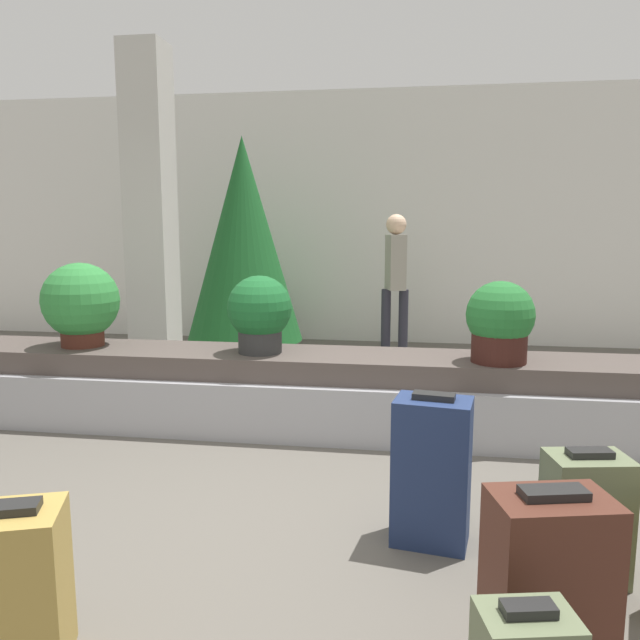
{
  "coord_description": "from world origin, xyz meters",
  "views": [
    {
      "loc": [
        0.69,
        -2.85,
        1.53
      ],
      "look_at": [
        0.0,
        1.63,
        0.83
      ],
      "focal_mm": 35.0,
      "sensor_mm": 36.0,
      "label": 1
    }
  ],
  "objects_px": {
    "suitcase_2": "(432,471)",
    "decorated_tree": "(244,240)",
    "suitcase_0": "(548,586)",
    "potted_plant_0": "(500,322)",
    "pillar": "(151,217)",
    "suitcase_5": "(21,589)",
    "potted_plant_1": "(81,304)",
    "suitcase_1": "(585,517)",
    "traveler_0": "(395,273)",
    "potted_plant_2": "(260,313)"
  },
  "relations": [
    {
      "from": "suitcase_5",
      "to": "potted_plant_0",
      "type": "xyz_separation_m",
      "value": [
        1.9,
        2.58,
        0.57
      ]
    },
    {
      "from": "suitcase_0",
      "to": "potted_plant_0",
      "type": "bearing_deg",
      "value": 73.83
    },
    {
      "from": "pillar",
      "to": "suitcase_2",
      "type": "height_order",
      "value": "pillar"
    },
    {
      "from": "pillar",
      "to": "potted_plant_0",
      "type": "xyz_separation_m",
      "value": [
        3.11,
        -1.37,
        -0.74
      ]
    },
    {
      "from": "decorated_tree",
      "to": "pillar",
      "type": "bearing_deg",
      "value": -113.76
    },
    {
      "from": "suitcase_2",
      "to": "decorated_tree",
      "type": "bearing_deg",
      "value": 125.78
    },
    {
      "from": "pillar",
      "to": "suitcase_5",
      "type": "distance_m",
      "value": 4.34
    },
    {
      "from": "pillar",
      "to": "potted_plant_2",
      "type": "distance_m",
      "value": 2.04
    },
    {
      "from": "potted_plant_1",
      "to": "potted_plant_0",
      "type": "bearing_deg",
      "value": -1.9
    },
    {
      "from": "pillar",
      "to": "suitcase_2",
      "type": "distance_m",
      "value": 4.08
    },
    {
      "from": "suitcase_0",
      "to": "potted_plant_0",
      "type": "xyz_separation_m",
      "value": [
        0.12,
        2.35,
        0.54
      ]
    },
    {
      "from": "suitcase_1",
      "to": "traveler_0",
      "type": "height_order",
      "value": "traveler_0"
    },
    {
      "from": "suitcase_1",
      "to": "potted_plant_1",
      "type": "height_order",
      "value": "potted_plant_1"
    },
    {
      "from": "potted_plant_0",
      "to": "decorated_tree",
      "type": "height_order",
      "value": "decorated_tree"
    },
    {
      "from": "suitcase_2",
      "to": "suitcase_5",
      "type": "height_order",
      "value": "suitcase_2"
    },
    {
      "from": "suitcase_0",
      "to": "potted_plant_1",
      "type": "height_order",
      "value": "potted_plant_1"
    },
    {
      "from": "suitcase_1",
      "to": "decorated_tree",
      "type": "height_order",
      "value": "decorated_tree"
    },
    {
      "from": "potted_plant_2",
      "to": "suitcase_1",
      "type": "bearing_deg",
      "value": -43.41
    },
    {
      "from": "traveler_0",
      "to": "decorated_tree",
      "type": "height_order",
      "value": "decorated_tree"
    },
    {
      "from": "suitcase_5",
      "to": "potted_plant_1",
      "type": "distance_m",
      "value": 3.03
    },
    {
      "from": "potted_plant_1",
      "to": "potted_plant_2",
      "type": "distance_m",
      "value": 1.45
    },
    {
      "from": "suitcase_1",
      "to": "traveler_0",
      "type": "relative_size",
      "value": 0.36
    },
    {
      "from": "pillar",
      "to": "potted_plant_1",
      "type": "xyz_separation_m",
      "value": [
        -0.05,
        -1.27,
        -0.68
      ]
    },
    {
      "from": "traveler_0",
      "to": "potted_plant_1",
      "type": "bearing_deg",
      "value": -56.35
    },
    {
      "from": "pillar",
      "to": "suitcase_0",
      "type": "relative_size",
      "value": 4.77
    },
    {
      "from": "potted_plant_0",
      "to": "suitcase_5",
      "type": "bearing_deg",
      "value": -126.38
    },
    {
      "from": "suitcase_0",
      "to": "decorated_tree",
      "type": "relative_size",
      "value": 0.27
    },
    {
      "from": "suitcase_2",
      "to": "decorated_tree",
      "type": "relative_size",
      "value": 0.3
    },
    {
      "from": "suitcase_0",
      "to": "potted_plant_2",
      "type": "bearing_deg",
      "value": 110.25
    },
    {
      "from": "suitcase_2",
      "to": "potted_plant_0",
      "type": "height_order",
      "value": "potted_plant_0"
    },
    {
      "from": "suitcase_5",
      "to": "traveler_0",
      "type": "distance_m",
      "value": 5.51
    },
    {
      "from": "suitcase_5",
      "to": "suitcase_2",
      "type": "bearing_deg",
      "value": 17.6
    },
    {
      "from": "suitcase_1",
      "to": "suitcase_5",
      "type": "bearing_deg",
      "value": -167.66
    },
    {
      "from": "potted_plant_2",
      "to": "decorated_tree",
      "type": "xyz_separation_m",
      "value": [
        -0.84,
        2.57,
        0.47
      ]
    },
    {
      "from": "suitcase_5",
      "to": "traveler_0",
      "type": "bearing_deg",
      "value": 58.59
    },
    {
      "from": "suitcase_1",
      "to": "decorated_tree",
      "type": "xyz_separation_m",
      "value": [
        -2.72,
        4.36,
        1.06
      ]
    },
    {
      "from": "suitcase_5",
      "to": "potted_plant_1",
      "type": "xyz_separation_m",
      "value": [
        -1.26,
        2.69,
        0.63
      ]
    },
    {
      "from": "potted_plant_2",
      "to": "potted_plant_0",
      "type": "bearing_deg",
      "value": -2.24
    },
    {
      "from": "potted_plant_2",
      "to": "traveler_0",
      "type": "bearing_deg",
      "value": 71.49
    },
    {
      "from": "potted_plant_0",
      "to": "suitcase_0",
      "type": "bearing_deg",
      "value": -92.83
    },
    {
      "from": "suitcase_0",
      "to": "potted_plant_2",
      "type": "height_order",
      "value": "potted_plant_2"
    },
    {
      "from": "suitcase_0",
      "to": "potted_plant_2",
      "type": "distance_m",
      "value": 2.95
    },
    {
      "from": "suitcase_5",
      "to": "decorated_tree",
      "type": "height_order",
      "value": "decorated_tree"
    },
    {
      "from": "decorated_tree",
      "to": "suitcase_2",
      "type": "bearing_deg",
      "value": -63.38
    },
    {
      "from": "suitcase_2",
      "to": "decorated_tree",
      "type": "xyz_separation_m",
      "value": [
        -2.07,
        4.13,
        0.99
      ]
    },
    {
      "from": "decorated_tree",
      "to": "traveler_0",
      "type": "bearing_deg",
      "value": 4.48
    },
    {
      "from": "potted_plant_1",
      "to": "decorated_tree",
      "type": "distance_m",
      "value": 2.64
    },
    {
      "from": "suitcase_2",
      "to": "traveler_0",
      "type": "relative_size",
      "value": 0.45
    },
    {
      "from": "suitcase_0",
      "to": "potted_plant_2",
      "type": "xyz_separation_m",
      "value": [
        -1.6,
        2.41,
        0.55
      ]
    },
    {
      "from": "suitcase_1",
      "to": "suitcase_2",
      "type": "height_order",
      "value": "suitcase_2"
    }
  ]
}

